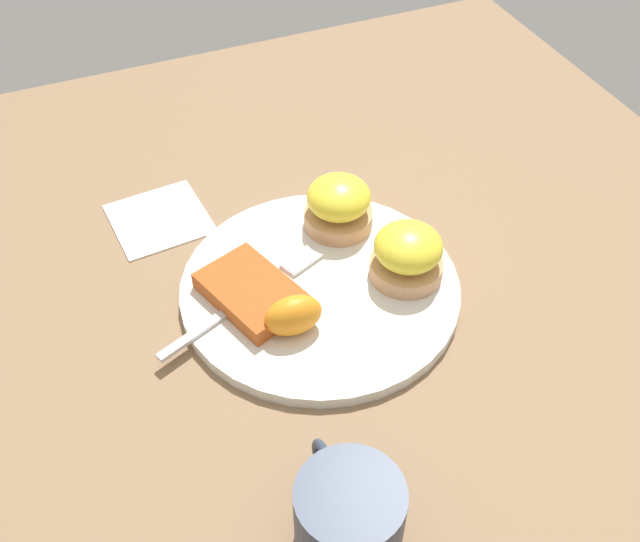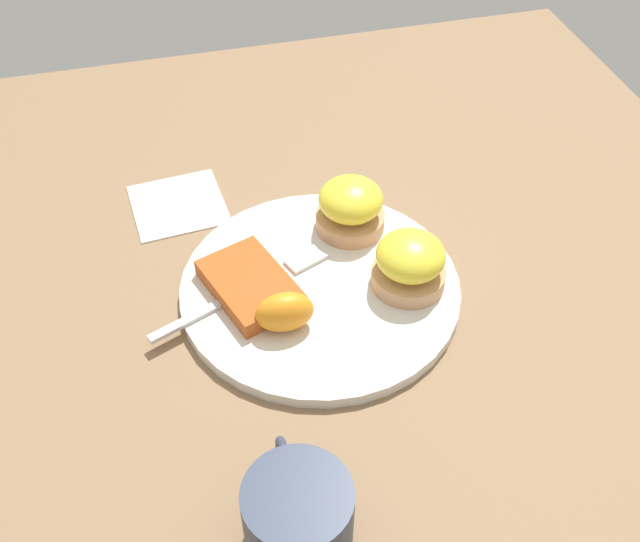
{
  "view_description": "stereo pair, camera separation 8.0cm",
  "coord_description": "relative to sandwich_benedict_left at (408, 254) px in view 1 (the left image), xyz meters",
  "views": [
    {
      "loc": [
        -0.52,
        0.22,
        0.6
      ],
      "look_at": [
        0.0,
        0.0,
        0.03
      ],
      "focal_mm": 42.0,
      "sensor_mm": 36.0,
      "label": 1
    },
    {
      "loc": [
        -0.54,
        0.14,
        0.6
      ],
      "look_at": [
        0.0,
        0.0,
        0.03
      ],
      "focal_mm": 42.0,
      "sensor_mm": 36.0,
      "label": 2
    }
  ],
  "objects": [
    {
      "name": "ground_plane",
      "position": [
        0.02,
        0.09,
        -0.04
      ],
      "size": [
        1.1,
        1.1,
        0.0
      ],
      "primitive_type": "plane",
      "color": "#846647"
    },
    {
      "name": "plate",
      "position": [
        0.02,
        0.09,
        -0.04
      ],
      "size": [
        0.3,
        0.3,
        0.01
      ],
      "primitive_type": "cylinder",
      "color": "silver",
      "rests_on": "ground_plane"
    },
    {
      "name": "sandwich_benedict_left",
      "position": [
        0.0,
        0.0,
        0.0
      ],
      "size": [
        0.08,
        0.08,
        0.06
      ],
      "color": "tan",
      "rests_on": "plate"
    },
    {
      "name": "sandwich_benedict_right",
      "position": [
        0.1,
        0.04,
        0.0
      ],
      "size": [
        0.08,
        0.08,
        0.06
      ],
      "color": "tan",
      "rests_on": "plate"
    },
    {
      "name": "hashbrown_patty",
      "position": [
        0.03,
        0.17,
        -0.02
      ],
      "size": [
        0.13,
        0.11,
        0.02
      ],
      "primitive_type": "cube",
      "rotation": [
        0.0,
        0.0,
        0.34
      ],
      "color": "#B2511E",
      "rests_on": "plate"
    },
    {
      "name": "orange_wedge",
      "position": [
        -0.03,
        0.14,
        -0.01
      ],
      "size": [
        0.04,
        0.06,
        0.04
      ],
      "primitive_type": "ellipsoid",
      "rotation": [
        0.0,
        0.0,
        1.54
      ],
      "color": "orange",
      "rests_on": "plate"
    },
    {
      "name": "fork",
      "position": [
        0.03,
        0.16,
        -0.03
      ],
      "size": [
        0.1,
        0.21,
        0.0
      ],
      "color": "silver",
      "rests_on": "plate"
    },
    {
      "name": "cup",
      "position": [
        -0.25,
        0.18,
        -0.0
      ],
      "size": [
        0.12,
        0.09,
        0.08
      ],
      "color": "#2D384C",
      "rests_on": "ground_plane"
    },
    {
      "name": "napkin",
      "position": [
        0.21,
        0.23,
        -0.04
      ],
      "size": [
        0.12,
        0.12,
        0.0
      ],
      "primitive_type": "cube",
      "rotation": [
        0.0,
        0.0,
        0.09
      ],
      "color": "white",
      "rests_on": "ground_plane"
    }
  ]
}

